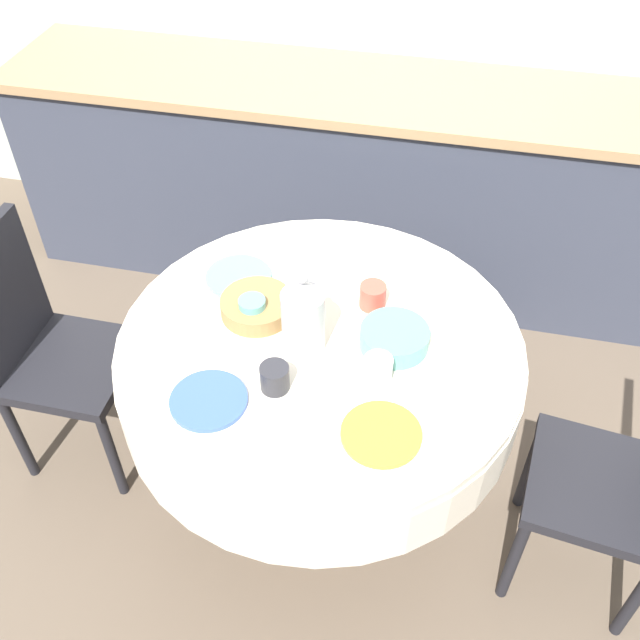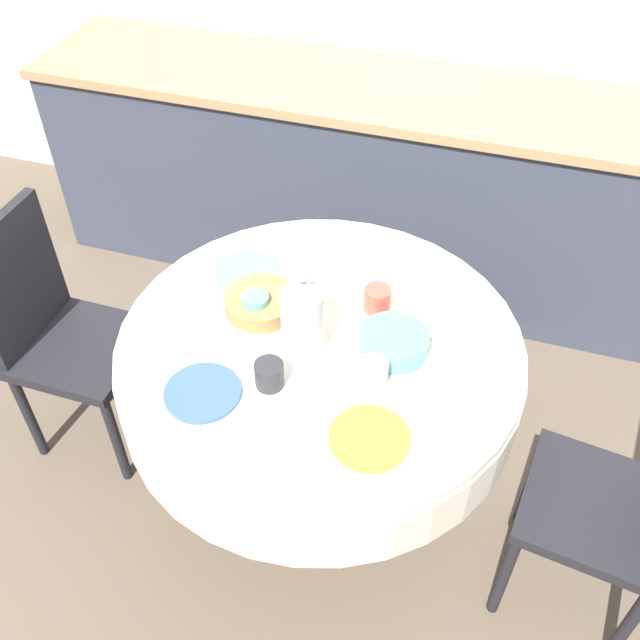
% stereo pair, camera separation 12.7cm
% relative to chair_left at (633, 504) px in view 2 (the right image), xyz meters
% --- Properties ---
extents(ground_plane, '(12.00, 12.00, 0.00)m').
position_rel_chair_left_xyz_m(ground_plane, '(-0.93, 0.12, -0.52)').
color(ground_plane, brown).
extents(kitchen_counter, '(3.24, 0.64, 0.92)m').
position_rel_chair_left_xyz_m(kitchen_counter, '(-0.93, 1.40, -0.06)').
color(kitchen_counter, '#383D4C').
rests_on(kitchen_counter, ground_plane).
extents(dining_table, '(1.19, 1.19, 0.75)m').
position_rel_chair_left_xyz_m(dining_table, '(-0.93, 0.12, 0.10)').
color(dining_table, brown).
rests_on(dining_table, ground_plane).
extents(chair_left, '(0.45, 0.45, 0.94)m').
position_rel_chair_left_xyz_m(chair_left, '(0.00, 0.00, 0.00)').
color(chair_left, black).
rests_on(chair_left, ground_plane).
extents(chair_right, '(0.40, 0.40, 0.94)m').
position_rel_chair_left_xyz_m(chair_right, '(-1.87, 0.13, 0.00)').
color(chair_right, black).
rests_on(chair_right, ground_plane).
extents(plate_near_left, '(0.21, 0.21, 0.01)m').
position_rel_chair_left_xyz_m(plate_near_left, '(-1.17, -0.17, 0.24)').
color(plate_near_left, '#3856AD').
rests_on(plate_near_left, dining_table).
extents(cup_near_left, '(0.08, 0.08, 0.08)m').
position_rel_chair_left_xyz_m(cup_near_left, '(-1.01, -0.08, 0.27)').
color(cup_near_left, '#28282D').
rests_on(cup_near_left, dining_table).
extents(plate_near_right, '(0.21, 0.21, 0.01)m').
position_rel_chair_left_xyz_m(plate_near_right, '(-0.71, -0.18, 0.24)').
color(plate_near_right, yellow).
rests_on(plate_near_right, dining_table).
extents(cup_near_right, '(0.08, 0.08, 0.08)m').
position_rel_chair_left_xyz_m(cup_near_right, '(-0.75, 0.01, 0.27)').
color(cup_near_right, white).
rests_on(cup_near_right, dining_table).
extents(plate_far_left, '(0.21, 0.21, 0.01)m').
position_rel_chair_left_xyz_m(plate_far_left, '(-1.24, 0.33, 0.24)').
color(plate_far_left, '#60BCB7').
rests_on(plate_far_left, dining_table).
extents(cup_far_left, '(0.08, 0.08, 0.08)m').
position_rel_chair_left_xyz_m(cup_far_left, '(-1.14, 0.16, 0.27)').
color(cup_far_left, '#5BA39E').
rests_on(cup_far_left, dining_table).
extents(plate_far_right, '(0.21, 0.21, 0.01)m').
position_rel_chair_left_xyz_m(plate_far_right, '(-0.61, 0.32, 0.24)').
color(plate_far_right, white).
rests_on(plate_far_right, dining_table).
extents(cup_far_right, '(0.08, 0.08, 0.08)m').
position_rel_chair_left_xyz_m(cup_far_right, '(-0.81, 0.30, 0.27)').
color(cup_far_right, '#CC4C3D').
rests_on(cup_far_right, dining_table).
extents(coffee_carafe, '(0.12, 0.12, 0.28)m').
position_rel_chair_left_xyz_m(coffee_carafe, '(-0.97, 0.08, 0.35)').
color(coffee_carafe, '#B2B2B7').
rests_on(coffee_carafe, dining_table).
extents(bread_basket, '(0.22, 0.22, 0.05)m').
position_rel_chair_left_xyz_m(bread_basket, '(-1.14, 0.19, 0.26)').
color(bread_basket, olive).
rests_on(bread_basket, dining_table).
extents(fruit_bowl, '(0.20, 0.20, 0.06)m').
position_rel_chair_left_xyz_m(fruit_bowl, '(-0.72, 0.15, 0.26)').
color(fruit_bowl, '#569993').
rests_on(fruit_bowl, dining_table).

